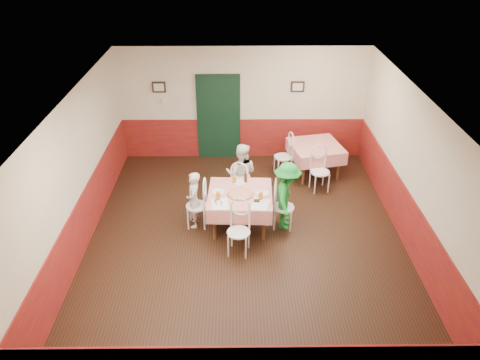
{
  "coord_description": "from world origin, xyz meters",
  "views": [
    {
      "loc": [
        -0.18,
        -7.29,
        5.44
      ],
      "look_at": [
        -0.1,
        0.38,
        1.05
      ],
      "focal_mm": 35.0,
      "sensor_mm": 36.0,
      "label": 1
    }
  ],
  "objects_px": {
    "chair_near": "(239,232)",
    "chair_second_b": "(320,172)",
    "chair_second_a": "(283,157)",
    "diner_left": "(194,200)",
    "chair_left": "(197,206)",
    "glass_a": "(218,196)",
    "beer_bottle": "(246,177)",
    "chair_right": "(283,207)",
    "diner_far": "(241,174)",
    "pizza": "(240,194)",
    "glass_c": "(234,180)",
    "diner_right": "(287,196)",
    "chair_far": "(241,185)",
    "wallet": "(257,201)",
    "second_table": "(315,160)",
    "glass_b": "(261,196)",
    "main_table": "(240,210)"
  },
  "relations": [
    {
      "from": "chair_near",
      "to": "diner_right",
      "type": "distance_m",
      "value": 1.26
    },
    {
      "from": "beer_bottle",
      "to": "glass_a",
      "type": "bearing_deg",
      "value": -129.65
    },
    {
      "from": "chair_near",
      "to": "chair_right",
      "type": "bearing_deg",
      "value": 53.3
    },
    {
      "from": "chair_second_a",
      "to": "diner_left",
      "type": "distance_m",
      "value": 2.86
    },
    {
      "from": "diner_left",
      "to": "diner_far",
      "type": "bearing_deg",
      "value": 131.98
    },
    {
      "from": "chair_left",
      "to": "glass_a",
      "type": "xyz_separation_m",
      "value": [
        0.44,
        -0.25,
        0.39
      ]
    },
    {
      "from": "second_table",
      "to": "pizza",
      "type": "bearing_deg",
      "value": -129.2
    },
    {
      "from": "glass_a",
      "to": "chair_far",
      "type": "bearing_deg",
      "value": 67.29
    },
    {
      "from": "chair_left",
      "to": "chair_second_a",
      "type": "xyz_separation_m",
      "value": [
        1.89,
        2.1,
        0.0
      ]
    },
    {
      "from": "chair_second_a",
      "to": "diner_left",
      "type": "relative_size",
      "value": 0.77
    },
    {
      "from": "beer_bottle",
      "to": "diner_far",
      "type": "bearing_deg",
      "value": 99.33
    },
    {
      "from": "second_table",
      "to": "diner_left",
      "type": "relative_size",
      "value": 0.95
    },
    {
      "from": "chair_second_b",
      "to": "chair_right",
      "type": "bearing_deg",
      "value": -135.72
    },
    {
      "from": "pizza",
      "to": "glass_c",
      "type": "bearing_deg",
      "value": 104.43
    },
    {
      "from": "glass_c",
      "to": "wallet",
      "type": "relative_size",
      "value": 1.34
    },
    {
      "from": "wallet",
      "to": "glass_b",
      "type": "bearing_deg",
      "value": 45.08
    },
    {
      "from": "chair_second_a",
      "to": "glass_a",
      "type": "height_order",
      "value": "glass_a"
    },
    {
      "from": "chair_near",
      "to": "diner_left",
      "type": "bearing_deg",
      "value": 144.93
    },
    {
      "from": "chair_second_b",
      "to": "diner_right",
      "type": "distance_m",
      "value": 1.7
    },
    {
      "from": "chair_far",
      "to": "second_table",
      "type": "bearing_deg",
      "value": -130.33
    },
    {
      "from": "chair_right",
      "to": "diner_far",
      "type": "height_order",
      "value": "diner_far"
    },
    {
      "from": "beer_bottle",
      "to": "chair_second_b",
      "type": "bearing_deg",
      "value": 29.99
    },
    {
      "from": "diner_left",
      "to": "diner_far",
      "type": "relative_size",
      "value": 0.86
    },
    {
      "from": "main_table",
      "to": "chair_near",
      "type": "xyz_separation_m",
      "value": [
        -0.03,
        -0.85,
        0.08
      ]
    },
    {
      "from": "main_table",
      "to": "chair_far",
      "type": "height_order",
      "value": "chair_far"
    },
    {
      "from": "glass_b",
      "to": "diner_right",
      "type": "distance_m",
      "value": 0.56
    },
    {
      "from": "chair_second_a",
      "to": "chair_second_b",
      "type": "bearing_deg",
      "value": 32.84
    },
    {
      "from": "diner_far",
      "to": "glass_a",
      "type": "bearing_deg",
      "value": 78.1
    },
    {
      "from": "chair_near",
      "to": "chair_second_b",
      "type": "bearing_deg",
      "value": 61.33
    },
    {
      "from": "glass_b",
      "to": "diner_left",
      "type": "height_order",
      "value": "diner_left"
    },
    {
      "from": "chair_right",
      "to": "chair_second_b",
      "type": "xyz_separation_m",
      "value": [
        0.94,
        1.42,
        0.0
      ]
    },
    {
      "from": "chair_right",
      "to": "chair_far",
      "type": "xyz_separation_m",
      "value": [
        -0.82,
        0.88,
        0.0
      ]
    },
    {
      "from": "chair_left",
      "to": "glass_b",
      "type": "height_order",
      "value": "glass_b"
    },
    {
      "from": "chair_near",
      "to": "wallet",
      "type": "distance_m",
      "value": 0.73
    },
    {
      "from": "second_table",
      "to": "glass_c",
      "type": "distance_m",
      "value": 2.62
    },
    {
      "from": "glass_c",
      "to": "diner_far",
      "type": "height_order",
      "value": "diner_far"
    },
    {
      "from": "chair_near",
      "to": "diner_left",
      "type": "height_order",
      "value": "diner_left"
    },
    {
      "from": "chair_near",
      "to": "chair_second_b",
      "type": "relative_size",
      "value": 1.0
    },
    {
      "from": "glass_a",
      "to": "diner_right",
      "type": "bearing_deg",
      "value": 8.03
    },
    {
      "from": "chair_far",
      "to": "wallet",
      "type": "xyz_separation_m",
      "value": [
        0.27,
        -1.14,
        0.32
      ]
    },
    {
      "from": "diner_right",
      "to": "glass_c",
      "type": "bearing_deg",
      "value": 73.33
    },
    {
      "from": "chair_right",
      "to": "beer_bottle",
      "type": "relative_size",
      "value": 4.13
    },
    {
      "from": "glass_a",
      "to": "beer_bottle",
      "type": "xyz_separation_m",
      "value": [
        0.53,
        0.64,
        0.03
      ]
    },
    {
      "from": "main_table",
      "to": "chair_far",
      "type": "distance_m",
      "value": 0.85
    },
    {
      "from": "glass_a",
      "to": "diner_left",
      "type": "height_order",
      "value": "diner_left"
    },
    {
      "from": "chair_second_a",
      "to": "main_table",
      "type": "bearing_deg",
      "value": -38.14
    },
    {
      "from": "second_table",
      "to": "beer_bottle",
      "type": "xyz_separation_m",
      "value": [
        -1.68,
        -1.72,
        0.49
      ]
    },
    {
      "from": "chair_left",
      "to": "glass_a",
      "type": "distance_m",
      "value": 0.63
    },
    {
      "from": "chair_near",
      "to": "diner_far",
      "type": "bearing_deg",
      "value": 98.3
    },
    {
      "from": "diner_far",
      "to": "diner_left",
      "type": "bearing_deg",
      "value": 52.72
    }
  ]
}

